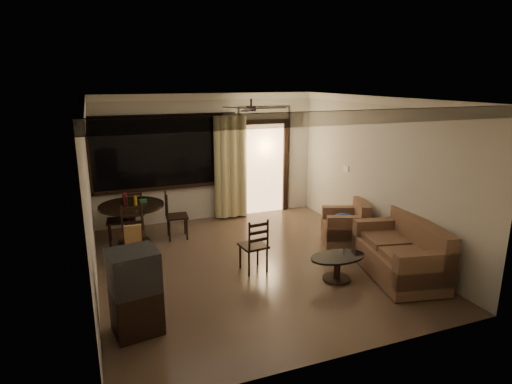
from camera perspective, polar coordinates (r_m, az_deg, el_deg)
name	(u,v)px	position (r m, az deg, el deg)	size (l,w,h in m)	color
ground	(252,264)	(7.48, -0.60, -9.61)	(5.50, 5.50, 0.00)	#7F6651
room_shell	(248,143)	(8.77, -1.05, 6.55)	(5.50, 6.70, 5.50)	beige
dining_table	(132,213)	(8.57, -16.20, -2.66)	(1.23, 1.23, 0.99)	black
dining_chair_west	(120,229)	(8.73, -17.74, -4.70)	(0.45, 0.45, 0.95)	black
dining_chair_east	(177,224)	(8.70, -10.54, -4.27)	(0.45, 0.45, 0.95)	black
dining_chair_south	(134,243)	(7.86, -15.99, -6.57)	(0.45, 0.51, 0.95)	black
dining_chair_north	(134,221)	(9.14, -15.94, -3.68)	(0.45, 0.45, 0.95)	black
tv_cabinet	(135,292)	(5.63, -15.79, -12.69)	(0.65, 0.60, 1.09)	black
sofa	(402,255)	(7.33, 18.94, -7.91)	(1.24, 1.86, 0.91)	#4E2A24
armchair	(348,226)	(8.49, 12.11, -4.47)	(1.05, 1.05, 0.81)	#4E2A24
coffee_table	(337,264)	(6.97, 10.79, -9.39)	(0.92, 0.55, 0.40)	black
side_chair	(254,255)	(7.15, -0.30, -8.41)	(0.45, 0.45, 0.92)	black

